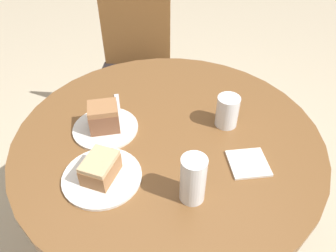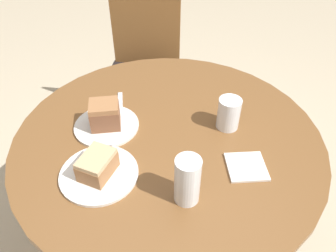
# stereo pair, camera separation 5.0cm
# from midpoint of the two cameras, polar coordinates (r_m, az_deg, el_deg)

# --- Properties ---
(ground_plane) EXTENTS (8.00, 8.00, 0.00)m
(ground_plane) POSITION_cam_midpoint_polar(r_m,az_deg,el_deg) (1.78, 0.86, -20.36)
(ground_plane) COLOR beige
(table) EXTENTS (1.08, 1.08, 0.78)m
(table) POSITION_cam_midpoint_polar(r_m,az_deg,el_deg) (1.28, 1.13, -7.40)
(table) COLOR brown
(table) RESTS_ON ground_plane
(chair) EXTENTS (0.52, 0.50, 0.96)m
(chair) POSITION_cam_midpoint_polar(r_m,az_deg,el_deg) (2.07, -3.67, 10.03)
(chair) COLOR brown
(chair) RESTS_ON ground_plane
(plate_near) EXTENTS (0.23, 0.23, 0.01)m
(plate_near) POSITION_cam_midpoint_polar(r_m,az_deg,el_deg) (1.20, -9.46, 0.02)
(plate_near) COLOR silver
(plate_near) RESTS_ON table
(plate_far) EXTENTS (0.24, 0.24, 0.01)m
(plate_far) POSITION_cam_midpoint_polar(r_m,az_deg,el_deg) (1.04, -10.55, -8.21)
(plate_far) COLOR silver
(plate_far) RESTS_ON table
(cake_slice_near) EXTENTS (0.11, 0.10, 0.10)m
(cake_slice_near) POSITION_cam_midpoint_polar(r_m,az_deg,el_deg) (1.17, -9.74, 1.96)
(cake_slice_near) COLOR brown
(cake_slice_near) RESTS_ON plate_near
(cake_slice_far) EXTENTS (0.13, 0.14, 0.07)m
(cake_slice_far) POSITION_cam_midpoint_polar(r_m,az_deg,el_deg) (1.01, -10.83, -6.70)
(cake_slice_far) COLOR #9E6B42
(cake_slice_far) RESTS_ON plate_far
(glass_lemonade) EXTENTS (0.08, 0.08, 0.12)m
(glass_lemonade) POSITION_cam_midpoint_polar(r_m,az_deg,el_deg) (1.18, 11.70, 1.96)
(glass_lemonade) COLOR silver
(glass_lemonade) RESTS_ON table
(glass_water) EXTENTS (0.07, 0.07, 0.16)m
(glass_water) POSITION_cam_midpoint_polar(r_m,az_deg,el_deg) (0.92, 4.95, -9.81)
(glass_water) COLOR silver
(glass_water) RESTS_ON table
(napkin_stack) EXTENTS (0.13, 0.13, 0.01)m
(napkin_stack) POSITION_cam_midpoint_polar(r_m,az_deg,el_deg) (1.08, 14.79, -6.89)
(napkin_stack) COLOR silver
(napkin_stack) RESTS_ON table
(fork) EXTENTS (0.03, 0.15, 0.00)m
(fork) POSITION_cam_midpoint_polar(r_m,az_deg,el_deg) (1.30, -7.21, 3.83)
(fork) COLOR silver
(fork) RESTS_ON table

